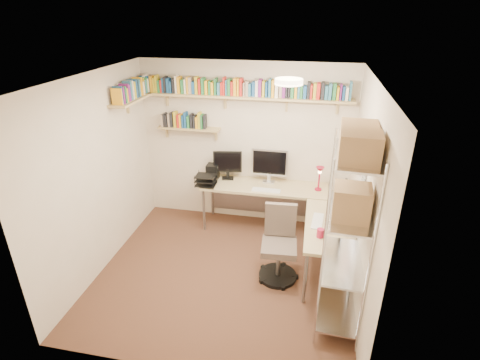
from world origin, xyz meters
name	(u,v)px	position (x,y,z in m)	size (l,w,h in m)	color
ground	(224,273)	(0.00, 0.00, 0.00)	(3.20, 3.20, 0.00)	#492A1F
room_shell	(222,164)	(0.00, 0.00, 1.55)	(3.24, 3.04, 2.52)	beige
wall_shelves	(213,96)	(-0.43, 1.29, 2.03)	(3.12, 1.09, 0.80)	tan
corner_desk	(272,194)	(0.49, 0.97, 0.72)	(2.25, 1.90, 1.27)	#CFB386
office_chair	(279,248)	(0.70, 0.11, 0.41)	(0.51, 0.52, 0.97)	black
wire_rack	(353,187)	(1.40, -0.53, 1.64)	(0.49, 0.92, 2.22)	silver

